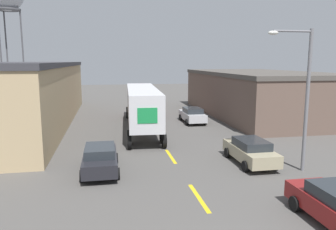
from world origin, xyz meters
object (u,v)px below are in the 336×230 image
Objects in this scene: parked_car_left_far at (100,158)px; parked_car_right_mid at (250,151)px; street_lamp at (303,90)px; parked_car_right_far at (192,115)px; semi_truck at (141,103)px.

parked_car_left_far is 1.00× the size of parked_car_right_mid.
parked_car_left_far is at bearing 170.28° from street_lamp.
parked_car_right_far is at bearing 97.64° from street_lamp.
street_lamp is at bearing -40.59° from parked_car_right_mid.
semi_truck is 12.12m from parked_car_left_far.
parked_car_right_mid is at bearing -90.00° from parked_car_right_far.
parked_car_left_far is 0.58× the size of street_lamp.
street_lamp is at bearing -9.72° from parked_car_left_far.
semi_truck reaches higher than parked_car_left_far.
semi_truck is 3.53× the size of parked_car_left_far.
street_lamp is (2.04, -15.24, 3.74)m from parked_car_right_far.
parked_car_right_far is 15.82m from street_lamp.
parked_car_left_far is 1.00× the size of parked_car_right_far.
parked_car_right_mid is at bearing -62.36° from semi_truck.
parked_car_right_mid is 4.61m from street_lamp.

